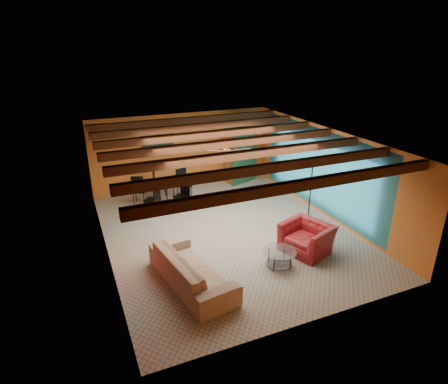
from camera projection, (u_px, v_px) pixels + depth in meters
name	position (u px, v px, depth m)	size (l,w,h in m)	color
room	(225.00, 151.00, 9.90)	(6.52, 8.01, 2.71)	gray
sofa	(192.00, 269.00, 8.29)	(2.55, 1.00, 0.75)	#92755E
armchair	(307.00, 238.00, 9.57)	(1.17, 1.02, 0.76)	maroon
coffee_table	(279.00, 259.00, 9.00)	(0.80, 0.80, 0.41)	white
dining_table	(163.00, 189.00, 12.38)	(1.98, 1.98, 1.03)	white
armoire	(241.00, 154.00, 14.25)	(1.18, 0.58, 2.08)	brown
floor_lamp	(311.00, 190.00, 11.17)	(0.38, 0.38, 1.87)	black
ceiling_fan	(227.00, 152.00, 9.80)	(1.50, 1.50, 0.44)	#472614
painting	(158.00, 145.00, 13.12)	(1.05, 0.03, 0.65)	black
potted_plant	(242.00, 121.00, 13.77)	(0.44, 0.38, 0.49)	#26661E
vase	(162.00, 171.00, 12.14)	(0.20, 0.20, 0.21)	orange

